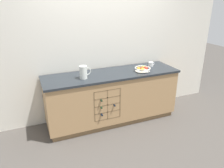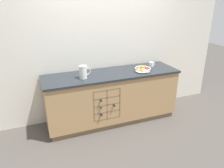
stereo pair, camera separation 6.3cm
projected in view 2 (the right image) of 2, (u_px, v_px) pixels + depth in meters
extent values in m
plane|color=#4C4742|center=(112.00, 120.00, 3.94)|extent=(14.00, 14.00, 0.00)
cube|color=silver|center=(104.00, 46.00, 3.79)|extent=(4.63, 0.06, 2.55)
cube|color=brown|center=(112.00, 117.00, 3.92)|extent=(2.17, 0.55, 0.09)
cube|color=tan|center=(112.00, 96.00, 3.76)|extent=(2.23, 0.61, 0.76)
cube|color=#23282D|center=(112.00, 74.00, 3.61)|extent=(2.27, 0.65, 0.03)
cube|color=brown|center=(105.00, 102.00, 3.51)|extent=(0.44, 0.01, 0.50)
cube|color=brown|center=(93.00, 106.00, 3.40)|extent=(0.02, 0.10, 0.50)
cube|color=brown|center=(119.00, 101.00, 3.54)|extent=(0.02, 0.10, 0.50)
cube|color=brown|center=(106.00, 117.00, 3.56)|extent=(0.44, 0.10, 0.02)
cube|color=brown|center=(106.00, 111.00, 3.52)|extent=(0.44, 0.10, 0.02)
cube|color=brown|center=(106.00, 104.00, 3.47)|extent=(0.44, 0.10, 0.02)
cube|color=brown|center=(106.00, 96.00, 3.42)|extent=(0.44, 0.10, 0.02)
cube|color=brown|center=(106.00, 89.00, 3.38)|extent=(0.44, 0.10, 0.02)
cube|color=brown|center=(106.00, 104.00, 3.47)|extent=(0.02, 0.10, 0.50)
cylinder|color=black|center=(98.00, 110.00, 3.56)|extent=(0.08, 0.19, 0.08)
cylinder|color=black|center=(101.00, 114.00, 3.44)|extent=(0.03, 0.08, 0.03)
cylinder|color=#19381E|center=(97.00, 103.00, 3.55)|extent=(0.07, 0.22, 0.07)
cylinder|color=#19381E|center=(100.00, 107.00, 3.41)|extent=(0.03, 0.09, 0.03)
cylinder|color=black|center=(110.00, 101.00, 3.60)|extent=(0.07, 0.20, 0.07)
cylinder|color=black|center=(114.00, 105.00, 3.47)|extent=(0.03, 0.09, 0.03)
cylinder|color=black|center=(98.00, 96.00, 3.47)|extent=(0.07, 0.19, 0.07)
cylinder|color=black|center=(101.00, 100.00, 3.35)|extent=(0.03, 0.08, 0.03)
cylinder|color=silver|center=(143.00, 71.00, 3.68)|extent=(0.12, 0.12, 0.01)
cone|color=silver|center=(143.00, 69.00, 3.67)|extent=(0.25, 0.25, 0.06)
torus|color=silver|center=(143.00, 68.00, 3.66)|extent=(0.27, 0.27, 0.02)
sphere|color=red|center=(142.00, 69.00, 3.67)|extent=(0.07, 0.07, 0.07)
sphere|color=gold|center=(139.00, 69.00, 3.68)|extent=(0.06, 0.06, 0.06)
sphere|color=gold|center=(142.00, 70.00, 3.62)|extent=(0.07, 0.07, 0.07)
sphere|color=red|center=(146.00, 69.00, 3.68)|extent=(0.07, 0.07, 0.07)
sphere|color=#7FA838|center=(143.00, 68.00, 3.73)|extent=(0.07, 0.07, 0.07)
cylinder|color=silver|center=(83.00, 72.00, 3.33)|extent=(0.12, 0.12, 0.20)
torus|color=silver|center=(83.00, 66.00, 3.30)|extent=(0.12, 0.12, 0.01)
torus|color=silver|center=(87.00, 71.00, 3.35)|extent=(0.12, 0.01, 0.12)
cylinder|color=white|center=(151.00, 64.00, 3.94)|extent=(0.09, 0.09, 0.08)
torus|color=white|center=(153.00, 64.00, 3.95)|extent=(0.06, 0.01, 0.06)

